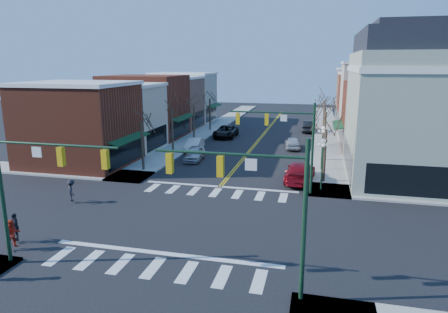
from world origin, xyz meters
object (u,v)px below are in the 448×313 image
Objects in this scene: victorian_corner at (424,104)px; car_right_far at (309,126)px; pedestrian_dark_a at (15,227)px; pedestrian_dark_b at (71,190)px; lamppost_corner at (323,156)px; car_right_near at (300,172)px; car_left_near at (195,154)px; car_left_far at (226,131)px; pedestrian_red_b at (13,234)px; lamppost_midblock at (323,141)px; car_left_mid at (194,145)px; car_right_mid at (293,143)px.

victorian_corner is 2.78× the size of car_right_far.
pedestrian_dark_a is 6.75m from pedestrian_dark_b.
lamppost_corner is 0.74× the size of car_right_near.
car_left_near is (-21.42, 1.74, -5.92)m from victorian_corner.
victorian_corner reaches higher than car_left_far.
pedestrian_red_b is at bearing 147.47° from pedestrian_dark_b.
lamppost_midblock reaches higher than pedestrian_dark_a.
lamppost_corner is 1.00× the size of car_left_near.
car_right_near is 3.57× the size of pedestrian_dark_a.
pedestrian_dark_b is at bearing -153.45° from victorian_corner.
car_left_mid is at bearing 103.42° from car_left_near.
car_right_far is at bearing 93.55° from lamppost_corner.
victorian_corner is 3.29× the size of lamppost_corner.
lamppost_corner reaches higher than car_right_mid.
lamppost_midblock reaches higher than car_left_near.
car_left_near is at bearing -22.85° from car_right_near.
lamppost_midblock is 15.88m from car_left_mid.
car_right_mid is at bearing 8.78° from pedestrian_red_b.
car_left_far is at bearing 120.84° from lamppost_corner.
car_right_mid is at bearing 14.27° from car_left_mid.
pedestrian_dark_b is at bearing -112.31° from car_left_near.
car_left_far is 1.01× the size of car_right_near.
lamppost_midblock is 22.70m from car_right_far.
victorian_corner is at bearing -9.11° from car_left_near.
car_left_far is 29.28m from pedestrian_dark_b.
car_right_near is (11.20, -19.33, 0.03)m from car_left_far.
car_right_near is 3.56× the size of pedestrian_dark_b.
car_right_near is 1.14× the size of car_right_far.
car_right_near reaches higher than car_right_mid.
pedestrian_dark_b reaches higher than car_right_far.
victorian_corner is 16.54m from car_right_mid.
car_right_far is at bearing 113.68° from victorian_corner.
lamppost_midblock reaches higher than car_left_far.
car_left_near is at bearing -76.38° from car_left_mid.
car_right_mid is at bearing -30.85° from car_left_far.
pedestrian_red_b reaches higher than car_right_mid.
car_right_far is at bearing 32.70° from car_left_far.
pedestrian_dark_b is (-3.29, -19.42, 0.24)m from car_left_mid.
lamppost_midblock is 1.00× the size of car_left_near.
car_left_mid is at bearing -53.03° from pedestrian_dark_b.
victorian_corner is at bearing -158.33° from car_right_near.
victorian_corner is at bearing 35.86° from lamppost_corner.
lamppost_corner is 1.01× the size of car_right_mid.
lamppost_midblock is at bearing 96.29° from pedestrian_dark_a.
pedestrian_dark_b reaches higher than pedestrian_red_b.
car_right_near is (-1.80, -4.06, -2.12)m from lamppost_midblock.
car_right_far is at bearing -67.42° from pedestrian_dark_b.
car_left_near is at bearing -90.72° from car_left_far.
lamppost_corner is 15.39m from car_left_near.
lamppost_midblock is 4.92m from car_right_near.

